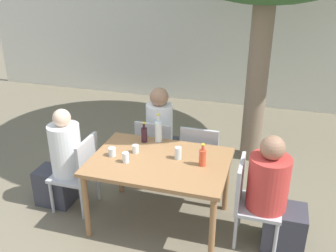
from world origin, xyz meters
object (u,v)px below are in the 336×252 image
drinking_glass_0 (136,149)px  patio_chair_0 (80,170)px  patio_chair_1 (250,198)px  drinking_glass_1 (178,153)px  patio_chair_2 (156,149)px  patio_chair_3 (200,155)px  person_seated_1 (275,198)px  wine_bottle_1 (144,134)px  person_seated_0 (61,164)px  person_seated_2 (162,137)px  soda_bottle_2 (203,157)px  drinking_glass_3 (112,152)px  drinking_glass_2 (126,157)px  dining_table_front (160,167)px  water_bottle_0 (158,131)px

drinking_glass_0 → patio_chair_0: bearing=-172.7°
patio_chair_1 → drinking_glass_1: drinking_glass_1 is taller
patio_chair_2 → patio_chair_3: 0.56m
person_seated_1 → wine_bottle_1: bearing=76.3°
person_seated_0 → drinking_glass_0: (0.87, 0.08, 0.28)m
person_seated_2 → patio_chair_2: bearing=90.0°
patio_chair_0 → wine_bottle_1: wine_bottle_1 is taller
person_seated_0 → soda_bottle_2: size_ratio=5.07×
drinking_glass_1 → drinking_glass_3: (-0.67, -0.14, -0.02)m
wine_bottle_1 → drinking_glass_2: wine_bottle_1 is taller
patio_chair_1 → drinking_glass_3: 1.46m
person_seated_2 → drinking_glass_0: 0.90m
patio_chair_1 → drinking_glass_0: 1.26m
wine_bottle_1 → person_seated_1: bearing=-13.7°
wine_bottle_1 → dining_table_front: bearing=-50.5°
water_bottle_0 → soda_bottle_2: 0.69m
dining_table_front → patio_chair_2: (-0.28, 0.72, -0.19)m
patio_chair_2 → person_seated_2: 0.24m
person_seated_0 → drinking_glass_1: size_ratio=9.44×
patio_chair_0 → person_seated_0: (-0.23, -0.00, 0.04)m
patio_chair_1 → person_seated_0: bearing=90.0°
person_seated_1 → person_seated_2: 1.72m
person_seated_0 → wine_bottle_1: size_ratio=5.12×
soda_bottle_2 → drinking_glass_3: soda_bottle_2 is taller
water_bottle_0 → soda_bottle_2: size_ratio=1.39×
dining_table_front → water_bottle_0: 0.48m
person_seated_2 → wine_bottle_1: (-0.01, -0.59, 0.30)m
patio_chair_0 → person_seated_2: bearing=145.5°
person_seated_0 → person_seated_1: (2.32, 0.00, 0.00)m
dining_table_front → drinking_glass_0: (-0.29, 0.08, 0.13)m
drinking_glass_2 → drinking_glass_3: bearing=155.5°
patio_chair_0 → drinking_glass_0: size_ratio=10.14×
dining_table_front → person_seated_1: (1.16, -0.00, -0.15)m
patio_chair_0 → person_seated_0: bearing=-90.0°
drinking_glass_1 → drinking_glass_3: size_ratio=1.41×
water_bottle_0 → drinking_glass_0: bearing=-114.4°
patio_chair_1 → person_seated_1: (0.23, -0.00, 0.05)m
patio_chair_2 → drinking_glass_0: 0.71m
water_bottle_0 → patio_chair_1: bearing=-20.8°
person_seated_2 → drinking_glass_3: 1.05m
patio_chair_1 → drinking_glass_2: size_ratio=8.22×
dining_table_front → drinking_glass_1: 0.24m
patio_chair_1 → patio_chair_3: same height
patio_chair_2 → drinking_glass_1: bearing=125.5°
person_seated_1 → drinking_glass_3: size_ratio=13.19×
drinking_glass_0 → drinking_glass_1: bearing=0.4°
drinking_glass_1 → drinking_glass_3: drinking_glass_1 is taller
person_seated_0 → soda_bottle_2: (1.60, 0.02, 0.32)m
wine_bottle_1 → drinking_glass_0: 0.27m
patio_chair_2 → drinking_glass_3: size_ratio=9.81×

